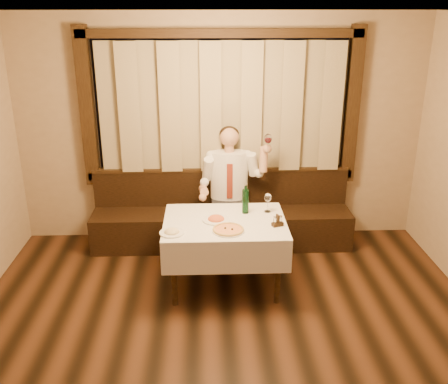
{
  "coord_description": "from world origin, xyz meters",
  "views": [
    {
      "loc": [
        -0.18,
        -3.03,
        2.87
      ],
      "look_at": [
        0.0,
        1.9,
        1.0
      ],
      "focal_mm": 40.0,
      "sensor_mm": 36.0,
      "label": 1
    }
  ],
  "objects_px": {
    "banquette": "(222,220)",
    "green_bottle": "(245,201)",
    "pasta_red": "(216,217)",
    "seated_man": "(230,181)",
    "cruet_caddy": "(278,222)",
    "pizza": "(228,230)",
    "pasta_cream": "(172,230)",
    "dining_table": "(225,230)"
  },
  "relations": [
    {
      "from": "green_bottle",
      "to": "seated_man",
      "type": "xyz_separation_m",
      "value": [
        -0.13,
        0.73,
        -0.03
      ]
    },
    {
      "from": "pasta_cream",
      "to": "green_bottle",
      "type": "relative_size",
      "value": 0.75
    },
    {
      "from": "seated_man",
      "to": "green_bottle",
      "type": "bearing_deg",
      "value": -79.99
    },
    {
      "from": "pizza",
      "to": "seated_man",
      "type": "relative_size",
      "value": 0.22
    },
    {
      "from": "pasta_cream",
      "to": "seated_man",
      "type": "bearing_deg",
      "value": 62.59
    },
    {
      "from": "pasta_red",
      "to": "pasta_cream",
      "type": "distance_m",
      "value": 0.53
    },
    {
      "from": "seated_man",
      "to": "pasta_red",
      "type": "bearing_deg",
      "value": -101.64
    },
    {
      "from": "banquette",
      "to": "pizza",
      "type": "relative_size",
      "value": 9.76
    },
    {
      "from": "green_bottle",
      "to": "seated_man",
      "type": "bearing_deg",
      "value": 100.01
    },
    {
      "from": "pasta_red",
      "to": "green_bottle",
      "type": "xyz_separation_m",
      "value": [
        0.32,
        0.2,
        0.1
      ]
    },
    {
      "from": "pasta_cream",
      "to": "cruet_caddy",
      "type": "relative_size",
      "value": 1.94
    },
    {
      "from": "cruet_caddy",
      "to": "seated_man",
      "type": "relative_size",
      "value": 0.08
    },
    {
      "from": "banquette",
      "to": "green_bottle",
      "type": "distance_m",
      "value": 1.03
    },
    {
      "from": "pizza",
      "to": "pasta_cream",
      "type": "bearing_deg",
      "value": -176.54
    },
    {
      "from": "pasta_red",
      "to": "seated_man",
      "type": "bearing_deg",
      "value": 78.36
    },
    {
      "from": "green_bottle",
      "to": "pasta_cream",
      "type": "bearing_deg",
      "value": -147.37
    },
    {
      "from": "green_bottle",
      "to": "cruet_caddy",
      "type": "relative_size",
      "value": 2.58
    },
    {
      "from": "cruet_caddy",
      "to": "dining_table",
      "type": "bearing_deg",
      "value": 143.25
    },
    {
      "from": "green_bottle",
      "to": "seated_man",
      "type": "height_order",
      "value": "seated_man"
    },
    {
      "from": "dining_table",
      "to": "green_bottle",
      "type": "distance_m",
      "value": 0.39
    },
    {
      "from": "cruet_caddy",
      "to": "pizza",
      "type": "bearing_deg",
      "value": 170.39
    },
    {
      "from": "dining_table",
      "to": "seated_man",
      "type": "distance_m",
      "value": 0.96
    },
    {
      "from": "banquette",
      "to": "pasta_red",
      "type": "height_order",
      "value": "banquette"
    },
    {
      "from": "dining_table",
      "to": "cruet_caddy",
      "type": "relative_size",
      "value": 10.0
    },
    {
      "from": "pasta_red",
      "to": "seated_man",
      "type": "relative_size",
      "value": 0.19
    },
    {
      "from": "pasta_cream",
      "to": "cruet_caddy",
      "type": "bearing_deg",
      "value": 7.41
    },
    {
      "from": "cruet_caddy",
      "to": "green_bottle",
      "type": "bearing_deg",
      "value": 109.48
    },
    {
      "from": "pasta_red",
      "to": "green_bottle",
      "type": "height_order",
      "value": "green_bottle"
    },
    {
      "from": "cruet_caddy",
      "to": "seated_man",
      "type": "height_order",
      "value": "seated_man"
    },
    {
      "from": "banquette",
      "to": "seated_man",
      "type": "bearing_deg",
      "value": -42.26
    },
    {
      "from": "pizza",
      "to": "pasta_cream",
      "type": "distance_m",
      "value": 0.56
    },
    {
      "from": "pasta_cream",
      "to": "cruet_caddy",
      "type": "distance_m",
      "value": 1.07
    },
    {
      "from": "pasta_red",
      "to": "seated_man",
      "type": "xyz_separation_m",
      "value": [
        0.19,
        0.93,
        0.07
      ]
    },
    {
      "from": "green_bottle",
      "to": "pizza",
      "type": "bearing_deg",
      "value": -114.3
    },
    {
      "from": "banquette",
      "to": "pizza",
      "type": "xyz_separation_m",
      "value": [
        0.03,
        -1.27,
        0.46
      ]
    },
    {
      "from": "banquette",
      "to": "green_bottle",
      "type": "bearing_deg",
      "value": -74.39
    },
    {
      "from": "cruet_caddy",
      "to": "pasta_red",
      "type": "bearing_deg",
      "value": 144.85
    },
    {
      "from": "pasta_red",
      "to": "seated_man",
      "type": "distance_m",
      "value": 0.95
    },
    {
      "from": "dining_table",
      "to": "pasta_red",
      "type": "relative_size",
      "value": 4.53
    },
    {
      "from": "banquette",
      "to": "green_bottle",
      "type": "xyz_separation_m",
      "value": [
        0.23,
        -0.82,
        0.59
      ]
    },
    {
      "from": "banquette",
      "to": "pizza",
      "type": "bearing_deg",
      "value": -88.87
    },
    {
      "from": "banquette",
      "to": "green_bottle",
      "type": "height_order",
      "value": "green_bottle"
    }
  ]
}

